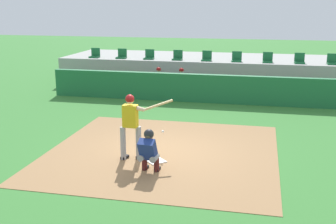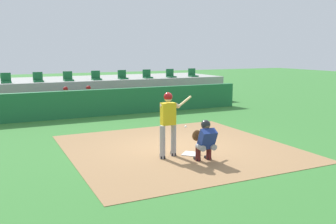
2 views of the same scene
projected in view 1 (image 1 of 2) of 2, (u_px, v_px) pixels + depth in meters
The scene contains 19 objects.
ground_plane at pixel (163, 152), 12.10m from camera, with size 80.00×80.00×0.00m, color #387A33.
dirt_infield at pixel (163, 152), 12.10m from camera, with size 6.40×6.40×0.01m, color #9E754C.
home_plate at pixel (156, 161), 11.34m from camera, with size 0.44×0.44×0.02m, color white.
batter_at_plate at pixel (132, 123), 11.27m from camera, with size 1.32×0.77×1.80m.
catcher_crouched at pixel (149, 149), 10.50m from camera, with size 0.50×1.59×1.13m.
dugout_wall at pixel (197, 88), 18.10m from camera, with size 13.00×0.30×1.20m, color #1E6638.
dugout_bench at pixel (201, 92), 19.14m from camera, with size 11.80×0.44×0.45m, color olive.
dugout_player_0 at pixel (158, 81), 19.28m from camera, with size 0.49×0.70×1.30m.
dugout_player_1 at pixel (181, 82), 19.06m from camera, with size 0.49×0.70×1.30m.
stands_platform at pixel (210, 70), 22.23m from camera, with size 15.00×4.40×1.40m, color #9E9E99.
stadium_seat_0 at pixel (95, 55), 21.80m from camera, with size 0.46×0.46×0.48m.
stadium_seat_1 at pixel (122, 56), 21.49m from camera, with size 0.46×0.46×0.48m.
stadium_seat_2 at pixel (149, 56), 21.19m from camera, with size 0.46×0.46×0.48m.
stadium_seat_3 at pixel (178, 57), 20.89m from camera, with size 0.46×0.46×0.48m.
stadium_seat_4 at pixel (207, 58), 20.59m from camera, with size 0.46×0.46×0.48m.
stadium_seat_5 at pixel (237, 59), 20.28m from camera, with size 0.46×0.46×0.48m.
stadium_seat_6 at pixel (268, 60), 19.98m from camera, with size 0.46×0.46×0.48m.
stadium_seat_7 at pixel (299, 60), 19.68m from camera, with size 0.46×0.46×0.48m.
stadium_seat_8 at pixel (332, 61), 19.37m from camera, with size 0.46×0.46×0.48m.
Camera 1 is at (2.62, -11.13, 4.12)m, focal length 45.37 mm.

